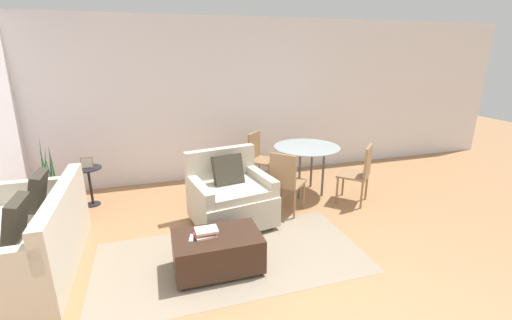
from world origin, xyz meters
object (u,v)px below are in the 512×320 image
Objects in this scene: dining_table at (307,153)px; dining_chair_near_right at (360,170)px; couch at (29,243)px; book_stack at (206,232)px; potted_plant at (54,197)px; dining_chair_near_left at (286,179)px; picture_frame at (87,163)px; side_table at (89,179)px; tv_remote_primary at (192,238)px; armchair at (231,197)px; ottoman at (218,251)px; dining_chair_far_left at (259,155)px.

dining_chair_near_right reaches higher than dining_table.
dining_chair_near_right is at bearing 5.84° from couch.
book_stack is 0.22× the size of potted_plant.
book_stack is at bearing -142.42° from dining_chair_near_left.
side_table is at bearing 90.00° from picture_frame.
dining_chair_near_right is at bearing 20.99° from tv_remote_primary.
picture_frame is at bearing 147.96° from armchair.
potted_plant is 0.67m from picture_frame.
dining_chair_near_left is (1.27, 0.98, 0.08)m from book_stack.
tv_remote_primary is 0.17× the size of dining_chair_near_left.
side_table is (-1.23, 2.10, -0.00)m from tv_remote_primary.
armchair is 1.24× the size of ottoman.
ottoman is at bearing -17.50° from couch.
tv_remote_primary is at bearing -19.50° from couch.
ottoman is 1.57m from dining_chair_near_left.
picture_frame is 0.18× the size of dining_chair_near_right.
side_table reaches higher than ottoman.
potted_plant reaches higher than tv_remote_primary.
tv_remote_primary is at bearing -144.89° from dining_chair_near_left.
side_table is at bearing 76.25° from couch.
dining_chair_near_left is 1.00× the size of dining_chair_far_left.
couch is 2.26m from armchair.
ottoman is 1.53× the size of side_table.
book_stack is at bearing -120.47° from dining_chair_far_left.
tv_remote_primary is 0.17× the size of dining_chair_far_left.
tv_remote_primary is at bearing 175.90° from ottoman.
picture_frame reaches higher than tv_remote_primary.
dining_table is (2.01, 1.59, 0.27)m from tv_remote_primary.
side_table is at bearing -178.41° from dining_chair_far_left.
ottoman is 1.00× the size of dining_chair_near_right.
dining_chair_far_left reaches higher than side_table.
dining_table is at bearing 45.00° from dining_chair_near_left.
ottoman is 2.57m from dining_chair_near_right.
ottoman is at bearing -55.07° from side_table.
potted_plant is 1.21× the size of dining_chair_near_left.
dining_chair_near_right is (1.97, 0.05, 0.14)m from armchair.
dining_chair_far_left is at bearing 62.10° from ottoman.
side_table is 0.65× the size of dining_chair_far_left.
dining_chair_near_right is at bearing -16.14° from side_table.
tv_remote_primary reaches higher than ottoman.
dining_chair_far_left reaches higher than book_stack.
dining_chair_far_left is (1.42, 2.18, 0.11)m from tv_remote_primary.
dining_chair_near_right is (3.82, -1.11, -0.15)m from picture_frame.
dining_chair_near_right reaches higher than ottoman.
tv_remote_primary is at bearing -59.76° from side_table.
book_stack is at bearing -139.88° from dining_table.
ottoman is at bearing -138.87° from dining_chair_near_left.
couch reaches higher than picture_frame.
couch is 1.99× the size of dining_chair_near_right.
dining_table is (3.72, -0.48, 0.48)m from potted_plant.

